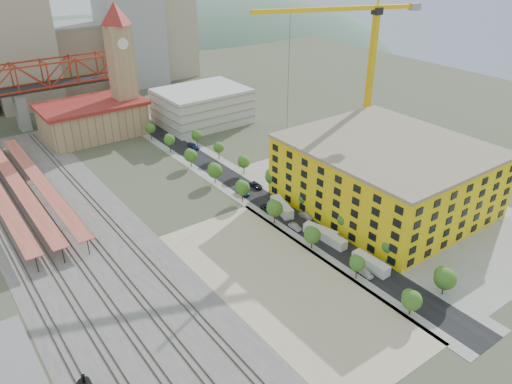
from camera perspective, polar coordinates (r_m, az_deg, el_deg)
ground at (r=136.85m, az=-3.95°, el=-3.14°), size 400.00×400.00×0.00m
ballast_strip at (r=139.25m, az=-20.58°, el=-4.45°), size 36.00×165.00×0.06m
dirt_lot at (r=113.73m, az=3.06°, el=-10.33°), size 28.00×67.00×0.06m
street_asphalt at (r=155.50m, az=-1.98°, el=0.94°), size 12.00×170.00×0.06m
sidewalk_west at (r=152.84m, az=-3.68°, el=0.39°), size 3.00×170.00×0.04m
sidewalk_east at (r=158.33m, az=-0.34°, el=1.47°), size 3.00×170.00×0.04m
construction_pad at (r=150.65m, az=14.89°, el=-0.99°), size 50.00×90.00×0.06m
rail_tracks at (r=138.87m, az=-21.29°, el=-4.63°), size 26.56×160.00×0.18m
platform_canopies at (r=160.76m, az=-25.45°, el=0.59°), size 16.00×80.00×4.12m
station_hall at (r=200.96m, az=-18.13°, el=7.95°), size 38.00×24.00×13.10m
clock_tower at (r=197.47m, az=-15.25°, el=14.70°), size 12.00×12.00×52.00m
parking_garage at (r=206.02m, az=-6.15°, el=9.74°), size 34.00×26.00×14.00m
truss_bridge at (r=214.54m, az=-25.82°, el=11.22°), size 94.00×9.60×25.60m
construction_building at (r=144.35m, az=14.56°, el=1.93°), size 44.60×50.60×18.80m
street_trees at (r=148.27m, az=0.20°, el=-0.47°), size 15.40×124.40×8.00m
skyline at (r=256.46m, az=-20.73°, el=15.41°), size 133.00×46.00×60.00m
distant_hills at (r=404.33m, az=-18.30°, el=4.56°), size 647.00×264.00×227.00m
tower_crane at (r=166.38m, az=12.03°, el=15.20°), size 51.09×21.40×57.73m
site_trailer_a at (r=120.20m, az=12.97°, el=-7.98°), size 2.81×9.77×2.66m
site_trailer_b at (r=127.44m, az=8.57°, el=-5.31°), size 2.80×9.27×2.51m
site_trailer_c at (r=129.74m, az=7.37°, el=-4.56°), size 4.71×9.57×2.53m
site_trailer_d at (r=139.74m, az=2.97°, el=-1.74°), size 5.28×10.64×2.82m
car_0 at (r=117.98m, az=12.43°, el=-9.05°), size 1.95×4.25×1.41m
car_1 at (r=132.28m, az=4.51°, el=-4.01°), size 1.50×4.11×1.34m
car_2 at (r=140.14m, az=1.37°, el=-1.95°), size 2.71×5.27×1.42m
car_3 at (r=148.96m, az=-1.54°, el=-0.02°), size 2.86×5.41×1.49m
car_4 at (r=121.85m, az=14.39°, el=-8.02°), size 1.69×3.88×1.30m
car_5 at (r=137.41m, az=5.71°, el=-2.74°), size 1.89×4.41×1.41m
car_6 at (r=153.01m, az=0.03°, el=0.76°), size 2.46×5.03×1.38m
car_7 at (r=182.50m, az=-7.15°, el=5.20°), size 2.78×5.66×1.58m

